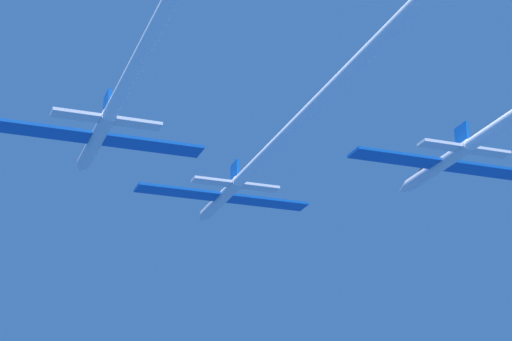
# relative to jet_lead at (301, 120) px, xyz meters

# --- Properties ---
(jet_lead) EXTENTS (21.04, 79.98, 3.49)m
(jet_lead) POSITION_rel_jet_lead_xyz_m (0.00, 0.00, 0.00)
(jet_lead) COLOR silver
(jet_left_wing) EXTENTS (21.04, 71.86, 3.49)m
(jet_left_wing) POSITION_rel_jet_lead_xyz_m (-18.27, -13.01, -1.53)
(jet_left_wing) COLOR silver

